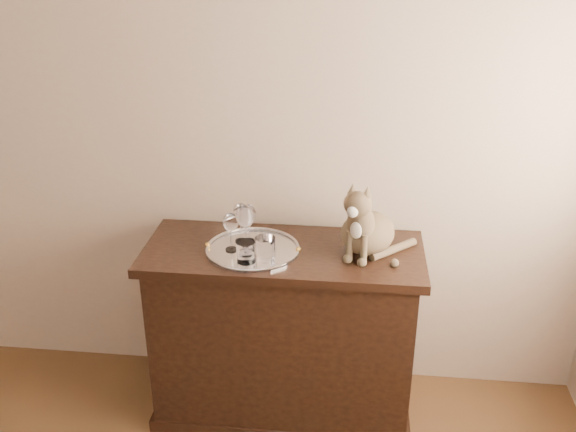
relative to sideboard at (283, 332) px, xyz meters
name	(u,v)px	position (x,y,z in m)	size (l,w,h in m)	color
wall_back	(158,112)	(-0.60, 0.31, 0.93)	(4.00, 0.10, 2.70)	#BFA38F
sideboard	(283,332)	(0.00, 0.00, 0.00)	(1.20, 0.50, 0.85)	black
tray	(253,250)	(-0.13, -0.03, 0.43)	(0.40, 0.40, 0.01)	silver
wine_glass_a	(241,223)	(-0.19, 0.04, 0.52)	(0.07, 0.07, 0.18)	white
wine_glass_b	(249,223)	(-0.15, 0.04, 0.52)	(0.07, 0.07, 0.17)	white
wine_glass_c	(231,232)	(-0.21, -0.04, 0.52)	(0.06, 0.06, 0.17)	white
wine_glass_d	(245,228)	(-0.15, -0.04, 0.54)	(0.08, 0.08, 0.21)	silver
tumbler_a	(265,248)	(-0.06, -0.11, 0.48)	(0.08, 0.08, 0.10)	silver
tumbler_b	(246,252)	(-0.14, -0.14, 0.48)	(0.08, 0.08, 0.09)	silver
cat	(369,214)	(0.35, 0.03, 0.60)	(0.34, 0.32, 0.34)	#4A3C2C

